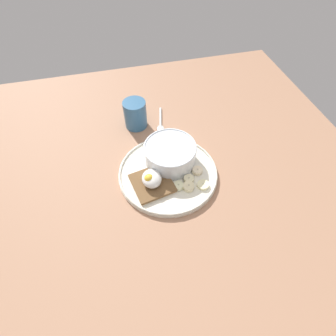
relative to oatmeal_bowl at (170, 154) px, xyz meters
The scene contains 12 objects.
ground_plane 6.71cm from the oatmeal_bowl, 158.44° to the left, with size 120.00×120.00×2.00cm, color #A27457.
plate 5.49cm from the oatmeal_bowl, 158.44° to the left, with size 28.48×28.48×1.60cm.
oatmeal_bowl is the anchor object (origin of this frame).
toast_slice 10.25cm from the oatmeal_bowl, 135.91° to the left, with size 12.35×12.35×1.05cm.
poached_egg 10.06cm from the oatmeal_bowl, 135.66° to the left, with size 6.15×5.30×3.80cm.
banana_slice_front 9.36cm from the oatmeal_bowl, 158.95° to the right, with size 4.17×4.16×1.59cm.
banana_slice_left 9.27cm from the oatmeal_bowl, 132.55° to the right, with size 3.82×3.78×1.32cm.
banana_slice_back 11.33cm from the oatmeal_bowl, 166.92° to the right, with size 4.36×4.39×1.67cm.
banana_slice_right 10.08cm from the oatmeal_bowl, behind, with size 3.51×3.60×1.45cm.
banana_slice_inner 13.14cm from the oatmeal_bowl, 149.16° to the right, with size 3.99×4.01×1.02cm.
coffee_mug 20.31cm from the oatmeal_bowl, 19.75° to the left, with size 7.39×7.39×9.36cm.
spoon 18.09cm from the oatmeal_bowl, ahead, with size 12.63×4.36×0.80cm.
Camera 1 is at (-44.67, 11.21, 62.61)cm, focal length 28.00 mm.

